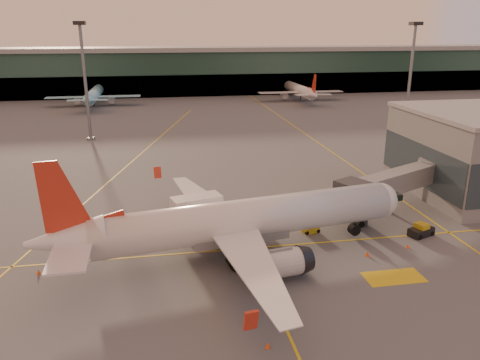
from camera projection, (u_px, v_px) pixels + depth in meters
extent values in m
plane|color=#4C4F54|center=(212.00, 273.00, 48.03)|extent=(600.00, 600.00, 0.00)
cube|color=gold|center=(207.00, 251.00, 52.72)|extent=(80.00, 0.25, 0.01)
cube|color=gold|center=(132.00, 162.00, 88.56)|extent=(31.30, 115.98, 0.01)
cube|color=gold|center=(297.00, 128.00, 118.60)|extent=(0.25, 160.00, 0.01)
cube|color=gold|center=(279.00, 312.00, 41.36)|extent=(0.25, 30.00, 0.01)
cube|color=gold|center=(394.00, 277.00, 47.26)|extent=(6.00, 3.00, 0.01)
cube|color=#19382D|center=(168.00, 73.00, 178.68)|extent=(400.00, 18.00, 16.00)
cube|color=gray|center=(167.00, 49.00, 175.98)|extent=(400.00, 20.00, 1.60)
cube|color=black|center=(169.00, 86.00, 171.94)|extent=(400.00, 1.00, 8.00)
cube|color=slate|center=(476.00, 155.00, 70.01)|extent=(18.00, 22.00, 12.00)
cube|color=#2D3D47|center=(420.00, 164.00, 68.83)|extent=(0.30, 21.60, 6.00)
cylinder|color=slate|center=(86.00, 84.00, 102.75)|extent=(0.70, 0.70, 25.00)
cube|color=black|center=(79.00, 23.00, 98.86)|extent=(2.40, 2.40, 0.80)
cube|color=slate|center=(91.00, 138.00, 106.51)|extent=(1.60, 1.60, 0.50)
cylinder|color=slate|center=(410.00, 80.00, 111.40)|extent=(0.70, 0.70, 25.00)
cube|color=black|center=(416.00, 23.00, 107.50)|extent=(2.40, 2.40, 0.80)
cube|color=slate|center=(404.00, 130.00, 115.16)|extent=(1.60, 1.60, 0.50)
cylinder|color=silver|center=(249.00, 218.00, 50.86)|extent=(33.81, 9.74, 4.31)
sphere|color=silver|center=(380.00, 200.00, 56.17)|extent=(4.22, 4.22, 4.22)
cube|color=black|center=(389.00, 195.00, 56.39)|extent=(2.37, 3.08, 0.75)
cone|color=silver|center=(65.00, 240.00, 44.80)|extent=(7.94, 5.24, 4.09)
cube|color=silver|center=(70.00, 255.00, 41.59)|extent=(3.65, 7.04, 0.22)
cylinder|color=silver|center=(280.00, 263.00, 45.97)|extent=(4.90, 3.50, 2.80)
cylinder|color=black|center=(236.00, 261.00, 48.59)|extent=(2.16, 1.80, 1.94)
cylinder|color=black|center=(236.00, 255.00, 48.41)|extent=(0.39, 0.39, 1.18)
cube|color=silver|center=(70.00, 224.00, 48.20)|extent=(5.40, 7.68, 0.22)
cylinder|color=silver|center=(237.00, 216.00, 57.72)|extent=(4.90, 3.50, 2.80)
cylinder|color=black|center=(220.00, 239.00, 53.62)|extent=(2.16, 1.80, 1.94)
cylinder|color=black|center=(220.00, 234.00, 53.44)|extent=(0.39, 0.39, 1.18)
cube|color=slate|center=(238.00, 231.00, 50.90)|extent=(11.06, 5.14, 1.72)
cylinder|color=black|center=(354.00, 229.00, 56.16)|extent=(1.48, 1.07, 1.36)
cube|color=slate|center=(395.00, 181.00, 62.18)|extent=(17.16, 10.29, 2.70)
cube|color=#2D3035|center=(352.00, 193.00, 57.77)|extent=(4.56, 4.56, 3.00)
cube|color=#2D3035|center=(358.00, 215.00, 59.91)|extent=(1.60, 2.40, 2.40)
cylinder|color=black|center=(361.00, 224.00, 59.12)|extent=(0.80, 0.40, 0.80)
cylinder|color=black|center=(354.00, 218.00, 61.19)|extent=(0.80, 0.40, 0.80)
cylinder|color=slate|center=(393.00, 202.00, 63.09)|extent=(0.50, 0.50, 3.31)
cylinder|color=slate|center=(433.00, 170.00, 67.24)|extent=(4.40, 4.40, 3.00)
cylinder|color=slate|center=(431.00, 189.00, 68.14)|extent=(2.40, 2.40, 3.31)
cube|color=red|center=(200.00, 226.00, 57.77)|extent=(3.87, 3.30, 1.55)
cube|color=silver|center=(197.00, 208.00, 56.89)|extent=(6.48, 4.14, 2.90)
cylinder|color=black|center=(189.00, 234.00, 56.03)|extent=(0.99, 0.60, 0.93)
cylinder|color=black|center=(217.00, 229.00, 57.58)|extent=(0.99, 0.60, 0.93)
cube|color=#B89D17|center=(311.00, 228.00, 57.56)|extent=(2.16, 1.55, 1.18)
cylinder|color=black|center=(307.00, 233.00, 56.95)|extent=(0.53, 0.34, 0.49)
cylinder|color=black|center=(318.00, 231.00, 57.51)|extent=(0.53, 0.34, 0.49)
cube|color=black|center=(421.00, 232.00, 56.67)|extent=(3.45, 2.62, 0.99)
cube|color=#B89D17|center=(422.00, 227.00, 56.46)|extent=(1.70, 1.80, 0.81)
cylinder|color=black|center=(420.00, 237.00, 55.60)|extent=(0.69, 0.48, 0.63)
cylinder|color=black|center=(432.00, 233.00, 56.67)|extent=(0.69, 0.48, 0.63)
cone|color=#EE4A0C|center=(408.00, 246.00, 53.57)|extent=(0.40, 0.40, 0.51)
cube|color=#EE4A0C|center=(407.00, 248.00, 53.64)|extent=(0.35, 0.35, 0.03)
cone|color=#EE4A0C|center=(38.00, 272.00, 47.77)|extent=(0.40, 0.40, 0.51)
cube|color=#EE4A0C|center=(39.00, 274.00, 47.85)|extent=(0.35, 0.35, 0.03)
cone|color=#EE4A0C|center=(268.00, 345.00, 36.70)|extent=(0.39, 0.39, 0.50)
cube|color=#EE4A0C|center=(268.00, 348.00, 36.77)|extent=(0.34, 0.34, 0.03)
cone|color=#EE4A0C|center=(203.00, 201.00, 67.35)|extent=(0.40, 0.40, 0.50)
cube|color=#EE4A0C|center=(203.00, 203.00, 67.42)|extent=(0.34, 0.34, 0.03)
cone|color=#EE4A0C|center=(368.00, 253.00, 51.63)|extent=(0.46, 0.46, 0.58)
cube|color=#EE4A0C|center=(367.00, 256.00, 51.71)|extent=(0.40, 0.40, 0.03)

